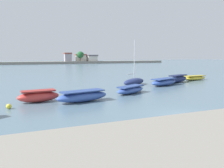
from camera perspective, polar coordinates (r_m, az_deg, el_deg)
ground_plane at (r=16.67m, az=19.00°, el=-8.27°), size 400.00×400.00×0.00m
moored_boat_1 at (r=21.92m, az=-18.75°, el=-3.07°), size 3.99×1.80×1.13m
moored_boat_2 at (r=21.10m, az=-7.72°, el=-3.21°), size 5.47×2.70×1.07m
moored_boat_3 at (r=25.54m, az=4.91°, el=-1.51°), size 4.81×3.48×0.90m
moored_boat_4 at (r=32.59m, az=5.83°, el=0.62°), size 5.21×4.22×6.65m
moored_boat_5 at (r=33.19m, az=13.53°, el=0.52°), size 5.85×3.74×1.04m
moored_boat_6 at (r=37.66m, az=16.98°, el=1.33°), size 5.09×3.18×1.22m
moored_boat_7 at (r=41.93m, az=20.92°, el=1.50°), size 5.12×1.97×0.83m
mooring_buoy_0 at (r=20.06m, az=-25.50°, el=-5.33°), size 0.42×0.42×0.42m
distant_shoreline at (r=121.75m, az=-15.58°, el=5.72°), size 139.07×9.02×6.77m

